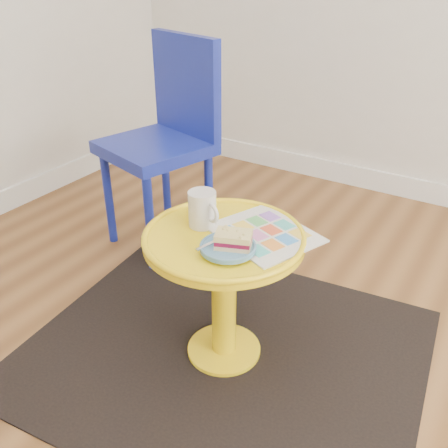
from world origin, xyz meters
The scene contains 9 objects.
room_walls centered at (-0.99, 0.99, 0.06)m, with size 4.00×4.00×4.00m.
rug centered at (-0.45, 0.41, 0.00)m, with size 1.30×1.10×0.01m, color black.
side_table centered at (-0.45, 0.41, 0.34)m, with size 0.49×0.49×0.47m.
chair centered at (-1.08, 0.95, 0.53)m, with size 0.50×0.50×0.92m.
newspaper centered at (-0.35, 0.48, 0.47)m, with size 0.30×0.25×0.01m, color silver.
mug centered at (-0.54, 0.43, 0.53)m, with size 0.12×0.09×0.11m.
plate centered at (-0.39, 0.33, 0.48)m, with size 0.16×0.16×0.02m.
cake_slice centered at (-0.37, 0.34, 0.51)m, with size 0.12×0.10×0.04m.
fork centered at (-0.43, 0.34, 0.49)m, with size 0.05×0.14×0.00m.
Camera 1 is at (0.24, -0.69, 1.22)m, focal length 40.00 mm.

